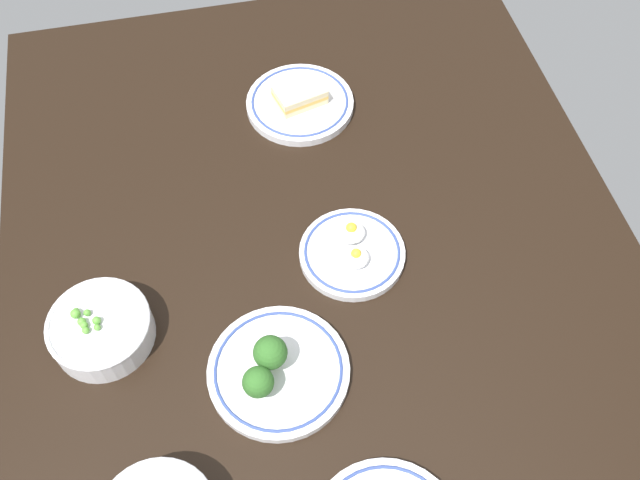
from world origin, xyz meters
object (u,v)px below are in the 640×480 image
Objects in this scene: plate_sandwich at (300,102)px; plate_eggs at (352,252)px; bowl_peas at (101,329)px; plate_broccoli at (276,370)px.

plate_sandwich is 35.69cm from plate_eggs.
plate_sandwich is 1.31× the size of bowl_peas.
bowl_peas reaches higher than plate_sandwich.
plate_eggs is (-18.32, 16.28, -0.68)cm from plate_broccoli.
bowl_peas is at bearing -81.22° from plate_eggs.
plate_broccoli reaches higher than plate_eggs.
plate_eggs is 41.76cm from bowl_peas.
plate_sandwich is at bearing 136.75° from bowl_peas.
plate_broccoli is 24.52cm from plate_eggs.
plate_broccoli is at bearing -41.61° from plate_eggs.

